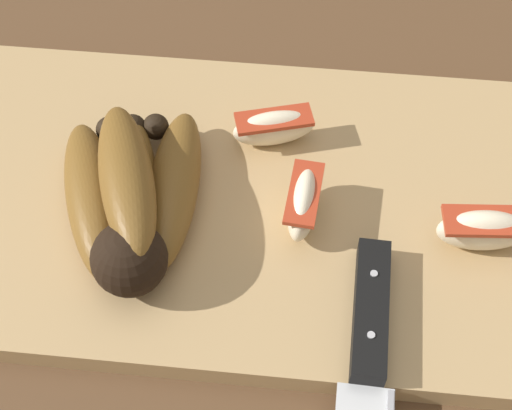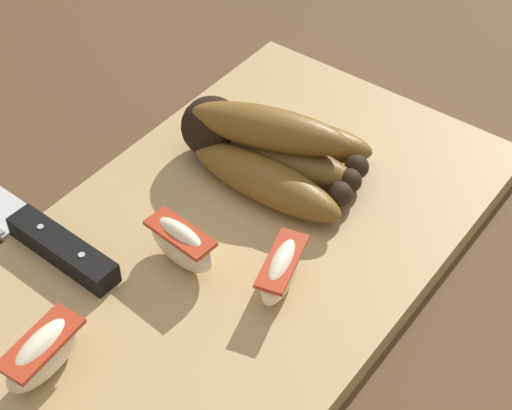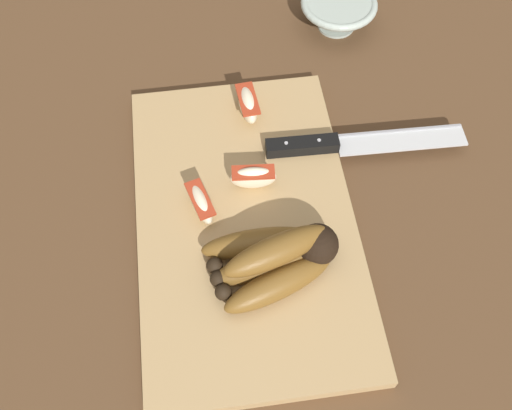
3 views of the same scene
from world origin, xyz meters
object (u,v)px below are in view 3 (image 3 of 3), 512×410
Objects in this scene: apple_wedge_middle at (253,177)px; apple_wedge_far at (201,203)px; chefs_knife at (337,144)px; ceramic_bowl at (338,11)px; banana_bunch at (277,258)px; apple_wedge_near at (248,104)px.

apple_wedge_far is at bearing -69.20° from apple_wedge_middle.
ceramic_bowl is (-0.26, 0.06, 0.00)m from chefs_knife.
apple_wedge_far is (0.03, -0.07, -0.00)m from apple_wedge_middle.
ceramic_bowl is (-0.43, 0.17, -0.01)m from banana_bunch.
banana_bunch is at bearing -21.33° from ceramic_bowl.
apple_wedge_middle is at bearing -174.18° from banana_bunch.
banana_bunch is 2.43× the size of apple_wedge_near.
apple_wedge_far is at bearing -36.93° from ceramic_bowl.
chefs_knife is (-0.17, 0.11, -0.02)m from banana_bunch.
chefs_knife is 0.21m from apple_wedge_far.
banana_bunch reaches higher than ceramic_bowl.
apple_wedge_near is at bearing 175.80° from apple_wedge_middle.
chefs_knife is 4.25× the size of apple_wedge_near.
apple_wedge_middle is 0.51× the size of ceramic_bowl.
apple_wedge_near is (-0.08, -0.11, 0.01)m from chefs_knife.
apple_wedge_middle is at bearing -68.34° from chefs_knife.
apple_wedge_middle reaches higher than apple_wedge_near.
banana_bunch reaches higher than apple_wedge_middle.
banana_bunch is at bearing 5.82° from apple_wedge_middle.
banana_bunch is 0.13m from apple_wedge_far.
chefs_knife is 2.30× the size of ceramic_bowl.
ceramic_bowl is at bearing 143.07° from apple_wedge_far.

